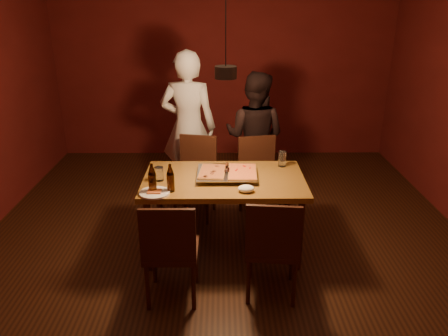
{
  "coord_description": "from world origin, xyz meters",
  "views": [
    {
      "loc": [
        -0.04,
        -3.59,
        2.32
      ],
      "look_at": [
        -0.01,
        0.16,
        0.85
      ],
      "focal_mm": 35.0,
      "sensor_mm": 36.0,
      "label": 1
    }
  ],
  "objects_px": {
    "chair_far_left": "(196,169)",
    "pizza_tray": "(227,174)",
    "chair_far_right": "(259,170)",
    "chair_near_left": "(170,244)",
    "diner_dark": "(254,137)",
    "beer_bottle_b": "(170,178)",
    "diner_white": "(188,127)",
    "chair_near_right": "(273,241)",
    "beer_bottle_a": "(152,178)",
    "pendant_lamp": "(226,71)",
    "plate_slice": "(155,193)",
    "dining_table": "(224,185)"
  },
  "relations": [
    {
      "from": "chair_far_left",
      "to": "pizza_tray",
      "type": "relative_size",
      "value": 0.9
    },
    {
      "from": "chair_far_right",
      "to": "chair_near_left",
      "type": "height_order",
      "value": "same"
    },
    {
      "from": "diner_dark",
      "to": "beer_bottle_b",
      "type": "bearing_deg",
      "value": 84.31
    },
    {
      "from": "pizza_tray",
      "to": "diner_white",
      "type": "xyz_separation_m",
      "value": [
        -0.44,
        1.18,
        0.12
      ]
    },
    {
      "from": "chair_far_left",
      "to": "chair_near_right",
      "type": "bearing_deg",
      "value": 125.35
    },
    {
      "from": "chair_far_left",
      "to": "beer_bottle_a",
      "type": "distance_m",
      "value": 1.19
    },
    {
      "from": "chair_near_left",
      "to": "pendant_lamp",
      "type": "height_order",
      "value": "pendant_lamp"
    },
    {
      "from": "pizza_tray",
      "to": "chair_far_right",
      "type": "bearing_deg",
      "value": 62.47
    },
    {
      "from": "pizza_tray",
      "to": "plate_slice",
      "type": "height_order",
      "value": "pizza_tray"
    },
    {
      "from": "chair_near_right",
      "to": "pizza_tray",
      "type": "distance_m",
      "value": 0.91
    },
    {
      "from": "chair_far_right",
      "to": "diner_dark",
      "type": "relative_size",
      "value": 0.32
    },
    {
      "from": "dining_table",
      "to": "pizza_tray",
      "type": "distance_m",
      "value": 0.11
    },
    {
      "from": "pizza_tray",
      "to": "diner_white",
      "type": "distance_m",
      "value": 1.26
    },
    {
      "from": "beer_bottle_a",
      "to": "pendant_lamp",
      "type": "distance_m",
      "value": 1.09
    },
    {
      "from": "chair_far_left",
      "to": "chair_far_right",
      "type": "height_order",
      "value": "same"
    },
    {
      "from": "chair_far_right",
      "to": "beer_bottle_a",
      "type": "bearing_deg",
      "value": 35.68
    },
    {
      "from": "pizza_tray",
      "to": "beer_bottle_b",
      "type": "xyz_separation_m",
      "value": [
        -0.49,
        -0.32,
        0.1
      ]
    },
    {
      "from": "plate_slice",
      "to": "chair_near_right",
      "type": "bearing_deg",
      "value": -23.83
    },
    {
      "from": "pizza_tray",
      "to": "pendant_lamp",
      "type": "height_order",
      "value": "pendant_lamp"
    },
    {
      "from": "chair_far_right",
      "to": "chair_near_left",
      "type": "relative_size",
      "value": 1.01
    },
    {
      "from": "beer_bottle_a",
      "to": "diner_dark",
      "type": "height_order",
      "value": "diner_dark"
    },
    {
      "from": "chair_near_right",
      "to": "dining_table",
      "type": "bearing_deg",
      "value": 121.97
    },
    {
      "from": "pizza_tray",
      "to": "beer_bottle_b",
      "type": "height_order",
      "value": "beer_bottle_b"
    },
    {
      "from": "chair_near_right",
      "to": "beer_bottle_a",
      "type": "height_order",
      "value": "beer_bottle_a"
    },
    {
      "from": "beer_bottle_a",
      "to": "diner_dark",
      "type": "distance_m",
      "value": 1.82
    },
    {
      "from": "chair_far_left",
      "to": "chair_near_left",
      "type": "height_order",
      "value": "same"
    },
    {
      "from": "diner_white",
      "to": "pendant_lamp",
      "type": "bearing_deg",
      "value": 113.61
    },
    {
      "from": "chair_far_right",
      "to": "beer_bottle_a",
      "type": "xyz_separation_m",
      "value": [
        -1.01,
        -1.05,
        0.34
      ]
    },
    {
      "from": "chair_near_left",
      "to": "beer_bottle_b",
      "type": "xyz_separation_m",
      "value": [
        -0.04,
        0.52,
        0.34
      ]
    },
    {
      "from": "chair_far_left",
      "to": "chair_far_right",
      "type": "bearing_deg",
      "value": -171.62
    },
    {
      "from": "beer_bottle_a",
      "to": "diner_dark",
      "type": "bearing_deg",
      "value": 57.08
    },
    {
      "from": "diner_dark",
      "to": "dining_table",
      "type": "bearing_deg",
      "value": 96.18
    },
    {
      "from": "dining_table",
      "to": "chair_far_right",
      "type": "relative_size",
      "value": 3.06
    },
    {
      "from": "pizza_tray",
      "to": "diner_dark",
      "type": "height_order",
      "value": "diner_dark"
    },
    {
      "from": "plate_slice",
      "to": "chair_far_left",
      "type": "bearing_deg",
      "value": 75.3
    },
    {
      "from": "beer_bottle_b",
      "to": "pendant_lamp",
      "type": "height_order",
      "value": "pendant_lamp"
    },
    {
      "from": "plate_slice",
      "to": "diner_white",
      "type": "distance_m",
      "value": 1.57
    },
    {
      "from": "diner_white",
      "to": "pendant_lamp",
      "type": "relative_size",
      "value": 1.63
    },
    {
      "from": "chair_far_right",
      "to": "diner_dark",
      "type": "distance_m",
      "value": 0.53
    },
    {
      "from": "chair_far_right",
      "to": "diner_white",
      "type": "relative_size",
      "value": 0.27
    },
    {
      "from": "beer_bottle_b",
      "to": "diner_dark",
      "type": "relative_size",
      "value": 0.16
    },
    {
      "from": "dining_table",
      "to": "pendant_lamp",
      "type": "bearing_deg",
      "value": -85.49
    },
    {
      "from": "chair_far_right",
      "to": "beer_bottle_b",
      "type": "distance_m",
      "value": 1.38
    },
    {
      "from": "chair_near_right",
      "to": "chair_far_left",
      "type": "bearing_deg",
      "value": 119.66
    },
    {
      "from": "chair_near_right",
      "to": "plate_slice",
      "type": "bearing_deg",
      "value": 162.24
    },
    {
      "from": "diner_white",
      "to": "pendant_lamp",
      "type": "xyz_separation_m",
      "value": [
        0.42,
        -1.36,
        0.87
      ]
    },
    {
      "from": "chair_far_left",
      "to": "diner_white",
      "type": "distance_m",
      "value": 0.56
    },
    {
      "from": "pendant_lamp",
      "to": "chair_near_left",
      "type": "bearing_deg",
      "value": -123.56
    },
    {
      "from": "pizza_tray",
      "to": "diner_white",
      "type": "relative_size",
      "value": 0.31
    },
    {
      "from": "diner_white",
      "to": "diner_dark",
      "type": "xyz_separation_m",
      "value": [
        0.78,
        0.01,
        -0.12
      ]
    }
  ]
}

